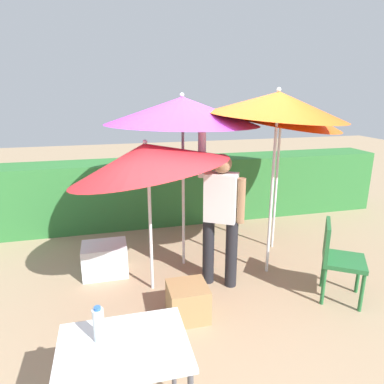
% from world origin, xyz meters
% --- Properties ---
extents(ground_plane, '(24.00, 24.00, 0.00)m').
position_xyz_m(ground_plane, '(0.00, 0.00, 0.00)').
color(ground_plane, '#9E8466').
extents(hedge_row, '(8.00, 0.70, 1.12)m').
position_xyz_m(hedge_row, '(0.00, 2.28, 0.56)').
color(hedge_row, '#2D7033').
rests_on(hedge_row, ground_plane).
extents(umbrella_rainbow, '(1.88, 1.88, 2.24)m').
position_xyz_m(umbrella_rainbow, '(-0.04, 0.61, 2.03)').
color(umbrella_rainbow, silver).
rests_on(umbrella_rainbow, ground_plane).
extents(umbrella_orange, '(1.61, 1.60, 2.33)m').
position_xyz_m(umbrella_orange, '(0.97, 0.15, 2.11)').
color(umbrella_orange, silver).
rests_on(umbrella_orange, ground_plane).
extents(umbrella_yellow, '(1.71, 1.69, 2.34)m').
position_xyz_m(umbrella_yellow, '(1.38, 0.82, 2.01)').
color(umbrella_yellow, silver).
rests_on(umbrella_yellow, ground_plane).
extents(umbrella_navy, '(1.78, 1.75, 1.95)m').
position_xyz_m(umbrella_navy, '(-0.55, 0.08, 1.58)').
color(umbrella_navy, silver).
rests_on(umbrella_navy, ground_plane).
extents(person_vendor, '(0.52, 0.38, 1.88)m').
position_xyz_m(person_vendor, '(0.27, 0.01, 0.93)').
color(person_vendor, black).
rests_on(person_vendor, ground_plane).
extents(chair_plastic, '(0.61, 0.61, 0.89)m').
position_xyz_m(chair_plastic, '(1.44, -0.58, 0.51)').
color(chair_plastic, '#236633').
rests_on(chair_plastic, ground_plane).
extents(cooler_box, '(0.56, 0.42, 0.40)m').
position_xyz_m(cooler_box, '(-1.07, 0.59, 0.20)').
color(cooler_box, silver).
rests_on(cooler_box, ground_plane).
extents(crate_cardboard, '(0.40, 0.39, 0.36)m').
position_xyz_m(crate_cardboard, '(-0.25, -0.53, 0.18)').
color(crate_cardboard, '#9E7A4C').
rests_on(crate_cardboard, ground_plane).
extents(folding_table, '(0.80, 0.60, 0.77)m').
position_xyz_m(folding_table, '(-0.94, -1.72, 0.67)').
color(folding_table, '#4C4C51').
rests_on(folding_table, ground_plane).
extents(bottle_water, '(0.07, 0.07, 0.24)m').
position_xyz_m(bottle_water, '(-1.08, -1.64, 0.88)').
color(bottle_water, silver).
rests_on(bottle_water, folding_table).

